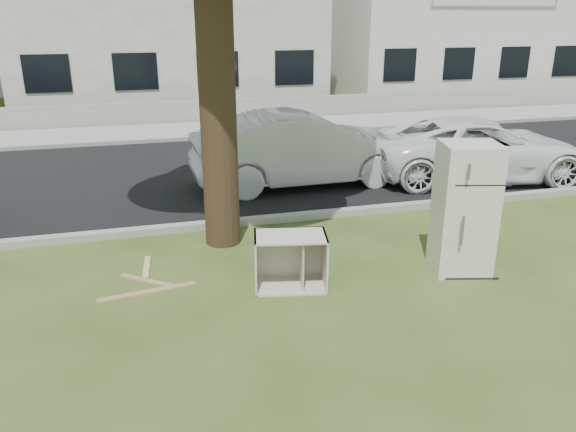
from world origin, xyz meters
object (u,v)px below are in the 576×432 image
object	(u,v)px
car_center	(304,149)
car_right	(480,149)
cabinet	(290,261)
fridge	(464,209)

from	to	relation	value
car_center	car_right	world-z (taller)	car_center
cabinet	car_right	size ratio (longest dim) A/B	0.20
cabinet	car_center	size ratio (longest dim) A/B	0.20
cabinet	car_center	distance (m)	4.76
car_center	car_right	xyz separation A→B (m)	(3.77, -0.59, -0.10)
car_right	car_center	bearing A→B (deg)	91.14
fridge	cabinet	distance (m)	2.46
fridge	car_center	bearing A→B (deg)	114.89
fridge	car_right	bearing A→B (deg)	68.48
fridge	car_center	world-z (taller)	fridge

